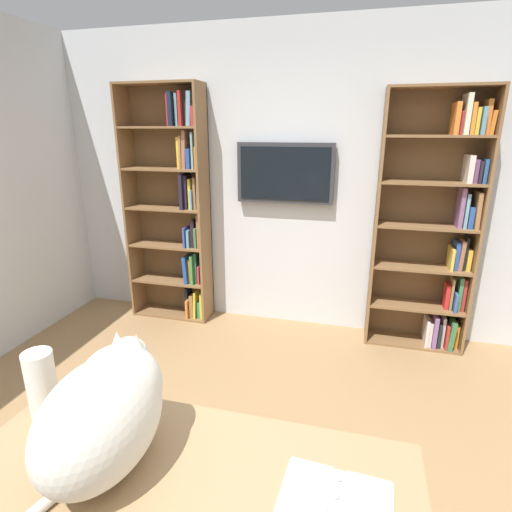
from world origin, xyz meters
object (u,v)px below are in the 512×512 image
at_px(bookshelf_left, 436,229).
at_px(open_binder, 336,498).
at_px(cat, 107,409).
at_px(paper_towel_roll, 42,384).
at_px(wall_mounted_tv, 285,173).
at_px(bookshelf_right, 177,206).
at_px(desk, 182,510).

bearing_deg(bookshelf_left, open_binder, 76.17).
distance_m(cat, paper_towel_roll, 0.42).
bearing_deg(open_binder, cat, 2.43).
distance_m(wall_mounted_tv, paper_towel_roll, 2.60).
relative_size(bookshelf_left, cat, 3.32).
relative_size(bookshelf_left, open_binder, 6.21).
bearing_deg(open_binder, bookshelf_right, -56.24).
bearing_deg(open_binder, wall_mounted_tv, -75.76).
bearing_deg(paper_towel_roll, bookshelf_left, -125.88).
bearing_deg(bookshelf_right, desk, 115.07).
relative_size(bookshelf_right, wall_mounted_tv, 2.56).
height_order(bookshelf_left, wall_mounted_tv, bookshelf_left).
height_order(bookshelf_right, wall_mounted_tv, bookshelf_right).
bearing_deg(bookshelf_right, cat, 110.48).
height_order(desk, cat, cat).
distance_m(bookshelf_right, wall_mounted_tv, 1.08).
bearing_deg(bookshelf_right, bookshelf_left, -179.99).
bearing_deg(desk, paper_towel_roll, -14.79).
bearing_deg(cat, paper_towel_roll, -19.89).
relative_size(bookshelf_right, desk, 1.47).
height_order(bookshelf_left, cat, bookshelf_left).
relative_size(desk, paper_towel_roll, 5.66).
relative_size(wall_mounted_tv, desk, 0.58).
height_order(wall_mounted_tv, cat, wall_mounted_tv).
xyz_separation_m(cat, paper_towel_roll, (0.39, -0.14, -0.07)).
height_order(cat, open_binder, cat).
bearing_deg(paper_towel_roll, desk, 165.21).
relative_size(wall_mounted_tv, open_binder, 2.51).
distance_m(desk, open_binder, 0.50).
bearing_deg(open_binder, bookshelf_left, -103.83).
xyz_separation_m(bookshelf_right, cat, (-0.95, 2.55, -0.16)).
height_order(bookshelf_right, open_binder, bookshelf_right).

